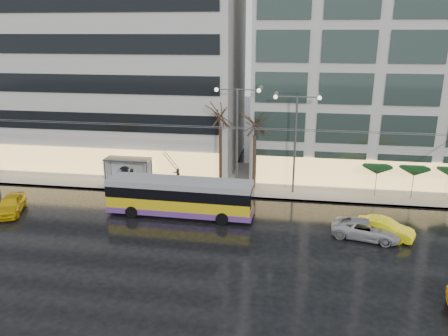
% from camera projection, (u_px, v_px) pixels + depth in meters
% --- Properties ---
extents(ground, '(140.00, 140.00, 0.00)m').
position_uv_depth(ground, '(187.00, 244.00, 29.47)').
color(ground, black).
rests_on(ground, ground).
extents(sidewalk, '(80.00, 10.00, 0.15)m').
position_uv_depth(sidewalk, '(241.00, 178.00, 42.35)').
color(sidewalk, gray).
rests_on(sidewalk, ground).
extents(kerb, '(80.00, 0.10, 0.15)m').
position_uv_depth(kerb, '(234.00, 197.00, 37.68)').
color(kerb, slate).
rests_on(kerb, ground).
extents(building_left, '(34.00, 14.00, 22.00)m').
position_uv_depth(building_left, '(80.00, 57.00, 46.39)').
color(building_left, '#BAB7B1').
rests_on(building_left, sidewalk).
extents(building_right, '(32.00, 14.00, 25.00)m').
position_uv_depth(building_right, '(429.00, 43.00, 40.78)').
color(building_right, '#BAB7B1').
rests_on(building_right, sidewalk).
extents(trolleybus, '(11.34, 4.53, 5.23)m').
position_uv_depth(trolleybus, '(180.00, 198.00, 33.68)').
color(trolleybus, gold).
rests_on(trolleybus, ground).
extents(catenary, '(42.24, 5.12, 7.00)m').
position_uv_depth(catenary, '(220.00, 153.00, 35.53)').
color(catenary, '#595B60').
rests_on(catenary, ground).
extents(bus_shelter, '(4.20, 1.60, 2.51)m').
position_uv_depth(bus_shelter, '(125.00, 165.00, 40.19)').
color(bus_shelter, '#595B60').
rests_on(bus_shelter, sidewalk).
extents(street_lamp_near, '(3.96, 0.36, 9.03)m').
position_uv_depth(street_lamp_near, '(237.00, 125.00, 37.56)').
color(street_lamp_near, '#595B60').
rests_on(street_lamp_near, sidewalk).
extents(street_lamp_far, '(3.96, 0.36, 8.53)m').
position_uv_depth(street_lamp_far, '(296.00, 130.00, 36.90)').
color(street_lamp_far, '#595B60').
rests_on(street_lamp_far, sidewalk).
extents(tree_a, '(3.20, 3.20, 8.40)m').
position_uv_depth(tree_a, '(220.00, 112.00, 37.64)').
color(tree_a, black).
rests_on(tree_a, sidewalk).
extents(tree_b, '(3.20, 3.20, 7.70)m').
position_uv_depth(tree_b, '(255.00, 120.00, 37.59)').
color(tree_b, black).
rests_on(tree_b, sidewalk).
extents(parasol_a, '(2.50, 2.50, 2.65)m').
position_uv_depth(parasol_a, '(377.00, 170.00, 37.04)').
color(parasol_a, '#595B60').
rests_on(parasol_a, sidewalk).
extents(parasol_b, '(2.50, 2.50, 2.65)m').
position_uv_depth(parasol_b, '(414.00, 172.00, 36.60)').
color(parasol_b, '#595B60').
rests_on(parasol_b, sidewalk).
extents(taxi_a, '(3.07, 4.54, 1.43)m').
position_uv_depth(taxi_a, '(11.00, 204.00, 34.30)').
color(taxi_a, gold).
rests_on(taxi_a, ground).
extents(taxi_b, '(4.19, 2.88, 1.31)m').
position_uv_depth(taxi_b, '(384.00, 228.00, 30.32)').
color(taxi_b, '#FBE90D').
rests_on(taxi_b, ground).
extents(sedan_silver, '(5.01, 3.13, 1.29)m').
position_uv_depth(sedan_silver, '(366.00, 229.00, 30.16)').
color(sedan_silver, '#A2A2A7').
rests_on(sedan_silver, ground).
extents(pedestrian_a, '(1.03, 1.05, 2.19)m').
position_uv_depth(pedestrian_a, '(132.00, 174.00, 38.93)').
color(pedestrian_a, black).
rests_on(pedestrian_a, sidewalk).
extents(pedestrian_b, '(1.09, 1.04, 1.76)m').
position_uv_depth(pedestrian_b, '(178.00, 172.00, 41.06)').
color(pedestrian_b, black).
rests_on(pedestrian_b, sidewalk).
extents(pedestrian_c, '(1.36, 1.02, 2.11)m').
position_uv_depth(pedestrian_c, '(125.00, 177.00, 39.12)').
color(pedestrian_c, black).
rests_on(pedestrian_c, sidewalk).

